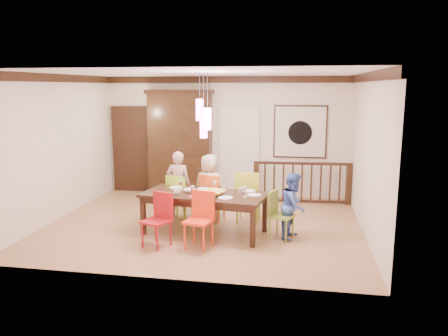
% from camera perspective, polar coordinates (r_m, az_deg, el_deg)
% --- Properties ---
extents(floor, '(6.00, 6.00, 0.00)m').
position_cam_1_polar(floor, '(8.62, -2.61, -7.36)').
color(floor, '#9E714C').
rests_on(floor, ground).
extents(ceiling, '(6.00, 6.00, 0.00)m').
position_cam_1_polar(ceiling, '(8.21, -2.78, 12.29)').
color(ceiling, white).
rests_on(ceiling, wall_back).
extents(wall_back, '(6.00, 0.00, 6.00)m').
position_cam_1_polar(wall_back, '(10.72, 0.20, 4.14)').
color(wall_back, silver).
rests_on(wall_back, floor).
extents(wall_left, '(0.00, 5.00, 5.00)m').
position_cam_1_polar(wall_left, '(9.40, -20.86, 2.54)').
color(wall_left, silver).
rests_on(wall_left, floor).
extents(wall_right, '(0.00, 5.00, 5.00)m').
position_cam_1_polar(wall_right, '(8.19, 18.28, 1.59)').
color(wall_right, silver).
rests_on(wall_right, floor).
extents(crown_molding, '(6.00, 5.00, 0.16)m').
position_cam_1_polar(crown_molding, '(8.20, -2.78, 11.74)').
color(crown_molding, black).
rests_on(crown_molding, wall_back).
extents(panel_door, '(1.04, 0.07, 2.24)m').
position_cam_1_polar(panel_door, '(11.37, -11.86, 2.25)').
color(panel_door, black).
rests_on(panel_door, wall_back).
extents(white_doorway, '(0.97, 0.05, 2.22)m').
position_cam_1_polar(white_doorway, '(10.69, 2.02, 1.95)').
color(white_doorway, silver).
rests_on(white_doorway, wall_back).
extents(painting, '(1.25, 0.06, 1.25)m').
position_cam_1_polar(painting, '(10.52, 9.91, 4.68)').
color(painting, black).
rests_on(painting, wall_back).
extents(pendant_cluster, '(0.27, 0.21, 1.14)m').
position_cam_1_polar(pendant_cluster, '(7.71, -2.67, 6.51)').
color(pendant_cluster, '#EB46B6').
rests_on(pendant_cluster, ceiling).
extents(dining_table, '(2.35, 1.35, 0.75)m').
position_cam_1_polar(dining_table, '(7.94, -2.58, -3.88)').
color(dining_table, black).
rests_on(dining_table, floor).
extents(chair_far_left, '(0.50, 0.50, 0.94)m').
position_cam_1_polar(chair_far_left, '(8.78, -5.72, -3.42)').
color(chair_far_left, '#99D027').
rests_on(chair_far_left, floor).
extents(chair_far_mid, '(0.50, 0.50, 0.96)m').
position_cam_1_polar(chair_far_mid, '(8.74, -1.44, -3.36)').
color(chair_far_mid, orange).
rests_on(chair_far_mid, floor).
extents(chair_far_right, '(0.48, 0.48, 1.04)m').
position_cam_1_polar(chair_far_right, '(8.63, 3.21, -3.24)').
color(chair_far_right, '#ACBF25').
rests_on(chair_far_right, floor).
extents(chair_near_left, '(0.54, 0.54, 0.91)m').
position_cam_1_polar(chair_near_left, '(7.40, -8.87, -6.31)').
color(chair_near_left, '#AA131A').
rests_on(chair_near_left, floor).
extents(chair_near_mid, '(0.51, 0.51, 0.94)m').
position_cam_1_polar(chair_near_mid, '(7.27, -3.36, -6.36)').
color(chair_near_mid, '#F53B17').
rests_on(chair_near_mid, floor).
extents(chair_end_right, '(0.49, 0.49, 0.84)m').
position_cam_1_polar(chair_end_right, '(7.78, 7.56, -5.71)').
color(chair_end_right, olive).
rests_on(chair_end_right, floor).
extents(china_hutch, '(1.64, 0.46, 2.58)m').
position_cam_1_polar(china_hutch, '(10.78, -5.73, 3.28)').
color(china_hutch, black).
rests_on(china_hutch, floor).
extents(balustrade, '(2.22, 0.20, 0.96)m').
position_cam_1_polar(balustrade, '(10.19, 10.14, -1.79)').
color(balustrade, black).
rests_on(balustrade, floor).
extents(person_far_left, '(0.51, 0.35, 1.38)m').
position_cam_1_polar(person_far_left, '(8.94, -5.97, -2.16)').
color(person_far_left, beige).
rests_on(person_far_left, floor).
extents(person_far_mid, '(0.72, 0.53, 1.34)m').
position_cam_1_polar(person_far_mid, '(8.75, -1.92, -2.52)').
color(person_far_mid, beige).
rests_on(person_far_mid, floor).
extents(person_end_right, '(0.58, 0.67, 1.18)m').
position_cam_1_polar(person_end_right, '(7.81, 9.09, -4.87)').
color(person_end_right, '#4266BB').
rests_on(person_end_right, floor).
extents(serving_bowl, '(0.47, 0.47, 0.09)m').
position_cam_1_polar(serving_bowl, '(7.78, -1.23, -3.24)').
color(serving_bowl, yellow).
rests_on(serving_bowl, dining_table).
extents(small_bowl, '(0.27, 0.27, 0.07)m').
position_cam_1_polar(small_bowl, '(7.99, -4.55, -2.97)').
color(small_bowl, white).
rests_on(small_bowl, dining_table).
extents(cup_left, '(0.14, 0.14, 0.09)m').
position_cam_1_polar(cup_left, '(7.87, -6.24, -3.15)').
color(cup_left, silver).
rests_on(cup_left, dining_table).
extents(cup_right, '(0.14, 0.14, 0.10)m').
position_cam_1_polar(cup_right, '(7.92, 2.24, -2.95)').
color(cup_right, silver).
rests_on(cup_right, dining_table).
extents(plate_far_left, '(0.26, 0.26, 0.01)m').
position_cam_1_polar(plate_far_left, '(8.38, -6.26, -2.55)').
color(plate_far_left, white).
rests_on(plate_far_left, dining_table).
extents(plate_far_mid, '(0.26, 0.26, 0.01)m').
position_cam_1_polar(plate_far_mid, '(8.22, -2.60, -2.76)').
color(plate_far_mid, white).
rests_on(plate_far_mid, dining_table).
extents(plate_far_right, '(0.26, 0.26, 0.01)m').
position_cam_1_polar(plate_far_right, '(8.08, 3.20, -3.00)').
color(plate_far_right, white).
rests_on(plate_far_right, dining_table).
extents(plate_near_left, '(0.26, 0.26, 0.01)m').
position_cam_1_polar(plate_near_left, '(7.78, -8.01, -3.62)').
color(plate_near_left, white).
rests_on(plate_near_left, dining_table).
extents(plate_near_mid, '(0.26, 0.26, 0.01)m').
position_cam_1_polar(plate_near_mid, '(7.58, 0.18, -3.91)').
color(plate_near_mid, white).
rests_on(plate_near_mid, dining_table).
extents(plate_end_right, '(0.26, 0.26, 0.01)m').
position_cam_1_polar(plate_end_right, '(7.79, 3.96, -3.53)').
color(plate_end_right, white).
rests_on(plate_end_right, dining_table).
extents(wine_glass_a, '(0.08, 0.08, 0.19)m').
position_cam_1_polar(wine_glass_a, '(8.19, -5.67, -2.22)').
color(wine_glass_a, '#590C19').
rests_on(wine_glass_a, dining_table).
extents(wine_glass_b, '(0.08, 0.08, 0.19)m').
position_cam_1_polar(wine_glass_b, '(8.05, -1.19, -2.40)').
color(wine_glass_b, silver).
rests_on(wine_glass_b, dining_table).
extents(wine_glass_c, '(0.08, 0.08, 0.19)m').
position_cam_1_polar(wine_glass_c, '(7.70, -4.17, -3.03)').
color(wine_glass_c, '#590C19').
rests_on(wine_glass_c, dining_table).
extents(wine_glass_d, '(0.08, 0.08, 0.19)m').
position_cam_1_polar(wine_glass_d, '(7.63, 2.75, -3.14)').
color(wine_glass_d, silver).
rests_on(wine_glass_d, dining_table).
extents(napkin, '(0.18, 0.14, 0.01)m').
position_cam_1_polar(napkin, '(7.66, -3.92, -3.78)').
color(napkin, '#D83359').
rests_on(napkin, dining_table).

